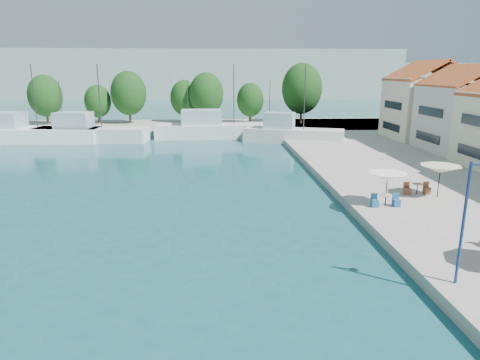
{
  "coord_description": "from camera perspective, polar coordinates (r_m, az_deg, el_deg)",
  "views": [
    {
      "loc": [
        -2.57,
        -1.97,
        8.87
      ],
      "look_at": [
        -0.97,
        26.0,
        1.75
      ],
      "focal_mm": 32.0,
      "sensor_mm": 36.0,
      "label": 1
    }
  ],
  "objects": [
    {
      "name": "tree_02",
      "position": [
        75.9,
        -24.55,
        10.16
      ],
      "size": [
        5.29,
        5.29,
        7.83
      ],
      "color": "#3F2B19",
      "rests_on": "quay_far"
    },
    {
      "name": "trawler_01",
      "position": [
        62.91,
        -27.39,
        5.54
      ],
      "size": [
        19.96,
        5.77,
        10.2
      ],
      "rotation": [
        0.0,
        0.0,
        -0.03
      ],
      "color": "white",
      "rests_on": "ground"
    },
    {
      "name": "street_lamp",
      "position": [
        18.62,
        28.9,
        -2.47
      ],
      "size": [
        0.99,
        0.52,
        5.03
      ],
      "rotation": [
        0.0,
        0.0,
        -0.36
      ],
      "color": "navy",
      "rests_on": "quay_right"
    },
    {
      "name": "umbrella_white",
      "position": [
        28.44,
        19.06,
        0.42
      ],
      "size": [
        2.48,
        2.48,
        2.11
      ],
      "color": "black",
      "rests_on": "quay_right"
    },
    {
      "name": "trawler_02",
      "position": [
        59.37,
        -19.56,
        5.89
      ],
      "size": [
        15.01,
        5.41,
        10.2
      ],
      "rotation": [
        0.0,
        0.0,
        -0.11
      ],
      "color": "silver",
      "rests_on": "ground"
    },
    {
      "name": "hill_east",
      "position": [
        186.91,
        10.16,
        13.16
      ],
      "size": [
        140.0,
        40.0,
        12.0
      ],
      "primitive_type": "cube",
      "color": "#95A399",
      "rests_on": "ground"
    },
    {
      "name": "tree_05",
      "position": [
        73.19,
        -7.43,
        10.8
      ],
      "size": [
        4.69,
        4.69,
        6.94
      ],
      "color": "#3F2B19",
      "rests_on": "quay_far"
    },
    {
      "name": "tree_03",
      "position": [
        74.35,
        -18.44,
        9.93
      ],
      "size": [
        4.21,
        4.21,
        6.23
      ],
      "color": "#3F2B19",
      "rests_on": "quay_far"
    },
    {
      "name": "tree_07",
      "position": [
        71.31,
        1.38,
        10.63
      ],
      "size": [
        4.41,
        4.41,
        6.53
      ],
      "color": "#3F2B19",
      "rests_on": "quay_far"
    },
    {
      "name": "tree_04",
      "position": [
        73.08,
        -14.63,
        11.14
      ],
      "size": [
        5.7,
        5.7,
        8.43
      ],
      "color": "#3F2B19",
      "rests_on": "quay_far"
    },
    {
      "name": "cafe_table_02",
      "position": [
        28.44,
        18.83,
        -2.84
      ],
      "size": [
        1.82,
        0.7,
        0.76
      ],
      "color": "black",
      "rests_on": "quay_right"
    },
    {
      "name": "tree_06",
      "position": [
        70.86,
        -4.51,
        11.35
      ],
      "size": [
        5.54,
        5.54,
        8.2
      ],
      "color": "#3F2B19",
      "rests_on": "quay_far"
    },
    {
      "name": "building_06",
      "position": [
        59.36,
        23.69,
        9.82
      ],
      "size": [
        9.0,
        8.8,
        10.2
      ],
      "color": "beige",
      "rests_on": "quay_right"
    },
    {
      "name": "trawler_04",
      "position": [
        55.48,
        6.79,
        6.07
      ],
      "size": [
        12.99,
        7.03,
        10.2
      ],
      "rotation": [
        0.0,
        0.0,
        -0.32
      ],
      "color": "silver",
      "rests_on": "ground"
    },
    {
      "name": "umbrella_cream",
      "position": [
        31.58,
        25.16,
        1.33
      ],
      "size": [
        2.7,
        2.7,
        2.2
      ],
      "color": "black",
      "rests_on": "quay_right"
    },
    {
      "name": "building_05",
      "position": [
        51.5,
        28.13,
        8.58
      ],
      "size": [
        8.4,
        8.8,
        9.7
      ],
      "color": "beige",
      "rests_on": "quay_right"
    },
    {
      "name": "quay_far",
      "position": [
        69.72,
        -7.78,
        7.06
      ],
      "size": [
        90.0,
        16.0,
        0.6
      ],
      "primitive_type": "cube",
      "color": "gray",
      "rests_on": "ground"
    },
    {
      "name": "trawler_03",
      "position": [
        59.85,
        -2.99,
        6.75
      ],
      "size": [
        18.14,
        5.35,
        10.2
      ],
      "rotation": [
        0.0,
        0.0,
        0.04
      ],
      "color": "silver",
      "rests_on": "ground"
    },
    {
      "name": "tree_08",
      "position": [
        71.75,
        8.25,
        11.97
      ],
      "size": [
        6.54,
        6.54,
        9.68
      ],
      "color": "#3F2B19",
      "rests_on": "quay_far"
    },
    {
      "name": "cafe_table_03",
      "position": [
        32.1,
        22.53,
        -1.26
      ],
      "size": [
        1.82,
        0.7,
        0.76
      ],
      "color": "black",
      "rests_on": "quay_right"
    },
    {
      "name": "hill_west",
      "position": [
        164.28,
        -13.27,
        13.59
      ],
      "size": [
        180.0,
        40.0,
        16.0
      ],
      "primitive_type": "cube",
      "color": "#95A399",
      "rests_on": "ground"
    }
  ]
}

